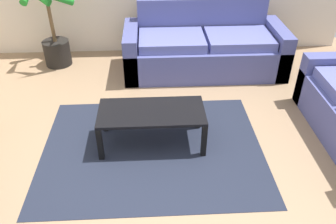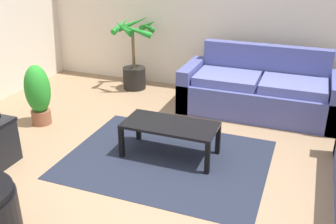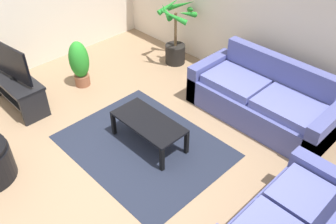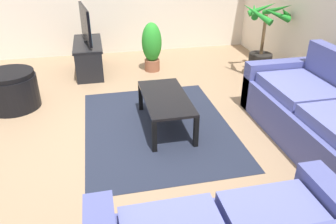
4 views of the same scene
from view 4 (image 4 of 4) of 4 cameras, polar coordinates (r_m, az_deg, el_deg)
The scene contains 9 objects.
ground_plane at distance 3.98m, azimuth -10.37°, elevation -3.04°, with size 6.60×6.60×0.00m, color #937556.
couch_main at distance 3.90m, azimuth 25.63°, elevation -1.14°, with size 2.16×0.90×0.90m.
tv_stand at distance 5.71m, azimuth -13.53°, elevation 9.89°, with size 1.10×0.45×0.50m.
tv at distance 5.59m, azimuth -14.05°, elevation 14.54°, with size 0.95×0.17×0.57m.
coffee_table at distance 3.84m, azimuth -0.43°, elevation 2.00°, with size 1.04×0.50×0.39m.
area_rug at distance 3.98m, azimuth -1.82°, elevation -2.51°, with size 2.20×1.70×0.01m, color #1E2333.
potted_palm at distance 5.57m, azimuth 16.07°, elevation 10.99°, with size 0.78×0.83×1.17m.
potted_plant_small at distance 5.58m, azimuth -2.81°, elevation 11.33°, with size 0.33×0.33×0.81m.
ottoman at distance 4.80m, azimuth -25.33°, elevation 3.42°, with size 0.66×0.66×0.50m.
Camera 4 is at (3.43, -0.03, 2.01)m, focal length 35.39 mm.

